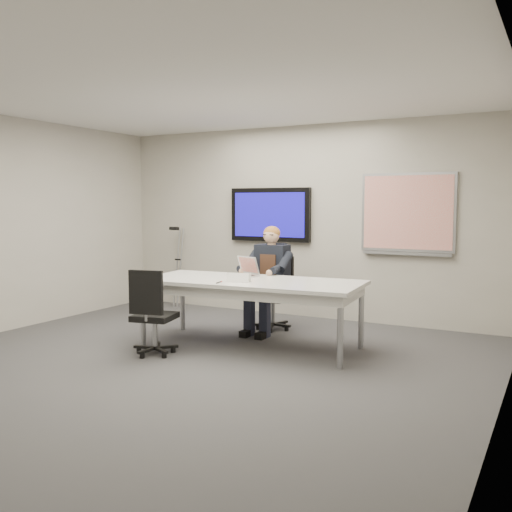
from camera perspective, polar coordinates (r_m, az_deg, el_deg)
The scene contains 14 objects.
floor at distance 6.03m, azimuth -7.29°, elevation -10.83°, with size 6.00×6.00×0.02m, color #363638.
ceiling at distance 5.90m, azimuth -7.62°, elevation 16.28°, with size 6.00×6.00×0.02m, color silver.
wall_back at distance 8.42m, azimuth 4.62°, elevation 3.43°, with size 6.00×0.02×2.80m, color #A6A196.
wall_right at distance 4.72m, azimuth 23.58°, elevation 1.58°, with size 0.02×6.00×2.80m, color #A6A196.
conference_table at distance 6.61m, azimuth -0.52°, elevation -3.18°, with size 2.63×1.26×0.79m.
tv_display at distance 8.58m, azimuth 1.41°, elevation 4.15°, with size 1.30×0.09×0.80m.
whiteboard at distance 7.89m, azimuth 14.92°, elevation 4.10°, with size 1.25×0.08×1.10m.
office_chair_far at distance 7.62m, azimuth 1.87°, elevation -5.06°, with size 0.48×0.48×0.96m.
office_chair_near at distance 6.41m, azimuth -10.24°, elevation -7.13°, with size 0.55×0.55×0.96m.
seated_person at distance 7.36m, azimuth 1.01°, elevation -3.42°, with size 0.43×0.73×1.38m.
crutch at distance 9.36m, azimuth -7.75°, elevation -0.93°, with size 0.18×0.29×1.33m, color #96999D, non-canonical shape.
laptop at distance 6.94m, azimuth -1.12°, elevation -1.53°, with size 0.39×0.41×0.23m.
name_tent at distance 6.42m, azimuth -1.73°, elevation -2.15°, with size 0.25×0.07×0.10m, color white, non-canonical shape.
pen at distance 6.37m, azimuth -3.70°, elevation -2.63°, with size 0.01×0.01×0.15m, color black.
Camera 1 is at (3.39, -4.70, 1.67)m, focal length 40.00 mm.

